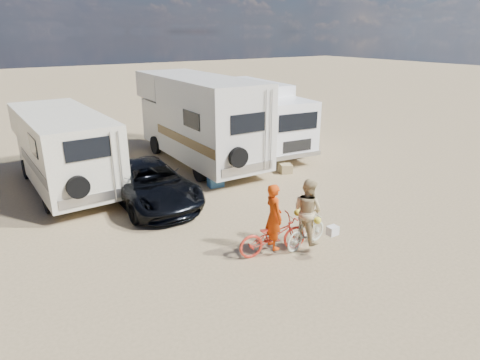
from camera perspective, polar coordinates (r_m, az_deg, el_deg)
ground at (r=13.75m, az=6.70°, el=-5.01°), size 140.00×140.00×0.00m
rv_main at (r=18.99m, az=-5.61°, el=8.08°), size 2.86×8.03×3.86m
rv_left at (r=17.04m, az=-22.87°, el=3.62°), size 2.70×6.95×2.91m
box_truck at (r=21.05m, az=2.31°, el=8.52°), size 3.33×7.39×3.31m
dark_suv at (r=14.87m, az=-12.27°, el=-0.45°), size 2.42×5.14×1.42m
bike_man at (r=11.35m, az=4.55°, el=-7.57°), size 2.08×1.03×1.04m
bike_woman at (r=11.82m, az=9.06°, el=-6.91°), size 1.62×0.68×0.94m
rider_man at (r=11.18m, az=4.60°, el=-5.82°), size 0.54×0.73×1.81m
rider_woman at (r=11.63m, az=9.18°, el=-4.97°), size 0.82×0.98×1.82m
bike_parked at (r=20.64m, az=8.21°, el=4.81°), size 1.97×1.48×0.99m
cooler at (r=16.23m, az=-3.35°, el=-0.11°), size 0.63×0.50×0.46m
crate at (r=17.90m, az=6.24°, el=1.58°), size 0.61×0.61×0.38m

